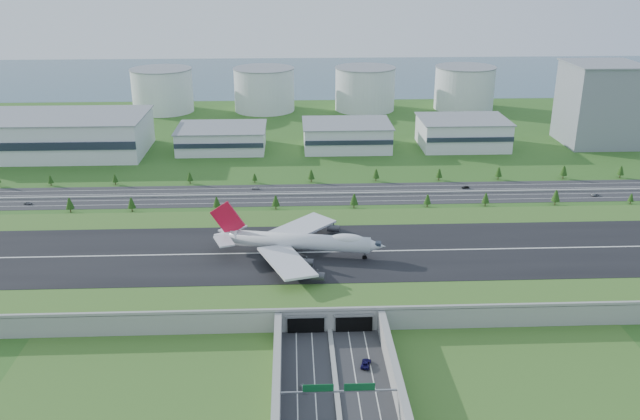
{
  "coord_description": "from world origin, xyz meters",
  "views": [
    {
      "loc": [
        -12.5,
        -258.72,
        126.37
      ],
      "look_at": [
        0.13,
        35.0,
        13.76
      ],
      "focal_mm": 38.0,
      "sensor_mm": 36.0,
      "label": 1
    }
  ],
  "objects_px": {
    "fuel_tank_a": "(162,91)",
    "car_6": "(595,195)",
    "office_tower": "(599,104)",
    "car_7": "(255,188)",
    "car_0": "(304,388)",
    "car_2": "(366,363)",
    "car_4": "(28,203)",
    "car_5": "(465,187)",
    "boeing_747": "(298,241)"
  },
  "relations": [
    {
      "from": "office_tower",
      "to": "boeing_747",
      "type": "xyz_separation_m",
      "value": [
        -210.44,
        -197.32,
        -13.1
      ]
    },
    {
      "from": "boeing_747",
      "to": "car_6",
      "type": "height_order",
      "value": "boeing_747"
    },
    {
      "from": "fuel_tank_a",
      "to": "car_0",
      "type": "height_order",
      "value": "fuel_tank_a"
    },
    {
      "from": "office_tower",
      "to": "car_0",
      "type": "bearing_deg",
      "value": -126.96
    },
    {
      "from": "car_7",
      "to": "fuel_tank_a",
      "type": "bearing_deg",
      "value": -141.56
    },
    {
      "from": "car_4",
      "to": "office_tower",
      "type": "bearing_deg",
      "value": -67.04
    },
    {
      "from": "car_0",
      "to": "car_2",
      "type": "relative_size",
      "value": 0.65
    },
    {
      "from": "fuel_tank_a",
      "to": "car_5",
      "type": "bearing_deg",
      "value": -45.41
    },
    {
      "from": "car_2",
      "to": "fuel_tank_a",
      "type": "bearing_deg",
      "value": -56.05
    },
    {
      "from": "office_tower",
      "to": "car_7",
      "type": "relative_size",
      "value": 11.89
    },
    {
      "from": "fuel_tank_a",
      "to": "car_6",
      "type": "relative_size",
      "value": 10.55
    },
    {
      "from": "office_tower",
      "to": "car_6",
      "type": "relative_size",
      "value": 11.6
    },
    {
      "from": "fuel_tank_a",
      "to": "car_6",
      "type": "height_order",
      "value": "fuel_tank_a"
    },
    {
      "from": "car_4",
      "to": "fuel_tank_a",
      "type": "bearing_deg",
      "value": -2.77
    },
    {
      "from": "office_tower",
      "to": "car_2",
      "type": "distance_m",
      "value": 328.39
    },
    {
      "from": "fuel_tank_a",
      "to": "car_2",
      "type": "bearing_deg",
      "value": -71.13
    },
    {
      "from": "car_2",
      "to": "car_5",
      "type": "bearing_deg",
      "value": -98.44
    },
    {
      "from": "car_6",
      "to": "car_5",
      "type": "bearing_deg",
      "value": 55.39
    },
    {
      "from": "car_4",
      "to": "car_5",
      "type": "xyz_separation_m",
      "value": [
        239.48,
        15.7,
        -0.02
      ]
    },
    {
      "from": "car_5",
      "to": "car_0",
      "type": "bearing_deg",
      "value": -36.6
    },
    {
      "from": "car_7",
      "to": "car_0",
      "type": "bearing_deg",
      "value": 22.77
    },
    {
      "from": "car_0",
      "to": "car_2",
      "type": "bearing_deg",
      "value": 16.18
    },
    {
      "from": "fuel_tank_a",
      "to": "car_6",
      "type": "xyz_separation_m",
      "value": [
        274.62,
        -223.97,
        -16.72
      ]
    },
    {
      "from": "car_5",
      "to": "car_6",
      "type": "height_order",
      "value": "car_5"
    },
    {
      "from": "office_tower",
      "to": "fuel_tank_a",
      "type": "xyz_separation_m",
      "value": [
        -320.0,
        115.0,
        -10.0
      ]
    },
    {
      "from": "car_2",
      "to": "office_tower",
      "type": "bearing_deg",
      "value": -110.29
    },
    {
      "from": "car_5",
      "to": "car_6",
      "type": "distance_m",
      "value": 70.43
    },
    {
      "from": "car_6",
      "to": "car_7",
      "type": "distance_m",
      "value": 189.37
    },
    {
      "from": "office_tower",
      "to": "car_0",
      "type": "relative_size",
      "value": 13.72
    },
    {
      "from": "boeing_747",
      "to": "car_5",
      "type": "distance_m",
      "value": 142.0
    },
    {
      "from": "car_6",
      "to": "fuel_tank_a",
      "type": "bearing_deg",
      "value": 28.6
    },
    {
      "from": "boeing_747",
      "to": "car_7",
      "type": "xyz_separation_m",
      "value": [
        -23.34,
        107.52,
        -13.61
      ]
    },
    {
      "from": "car_5",
      "to": "car_7",
      "type": "bearing_deg",
      "value": -101.17
    },
    {
      "from": "car_7",
      "to": "car_4",
      "type": "bearing_deg",
      "value": -65.04
    },
    {
      "from": "car_4",
      "to": "car_0",
      "type": "bearing_deg",
      "value": -133.98
    },
    {
      "from": "car_0",
      "to": "car_2",
      "type": "height_order",
      "value": "car_2"
    },
    {
      "from": "car_2",
      "to": "car_4",
      "type": "relative_size",
      "value": 1.45
    },
    {
      "from": "car_0",
      "to": "car_5",
      "type": "xyz_separation_m",
      "value": [
        95.87,
        185.28,
        0.03
      ]
    },
    {
      "from": "fuel_tank_a",
      "to": "car_2",
      "type": "height_order",
      "value": "fuel_tank_a"
    },
    {
      "from": "fuel_tank_a",
      "to": "car_4",
      "type": "xyz_separation_m",
      "value": [
        -33.64,
        -224.53,
        -16.65
      ]
    },
    {
      "from": "car_0",
      "to": "car_5",
      "type": "height_order",
      "value": "car_5"
    },
    {
      "from": "car_4",
      "to": "car_6",
      "type": "height_order",
      "value": "car_4"
    },
    {
      "from": "office_tower",
      "to": "fuel_tank_a",
      "type": "relative_size",
      "value": 1.1
    },
    {
      "from": "car_0",
      "to": "car_2",
      "type": "xyz_separation_m",
      "value": [
        20.55,
        12.21,
        0.18
      ]
    },
    {
      "from": "car_4",
      "to": "car_7",
      "type": "xyz_separation_m",
      "value": [
        119.86,
        19.73,
        -0.06
      ]
    },
    {
      "from": "car_0",
      "to": "car_6",
      "type": "bearing_deg",
      "value": 31.39
    },
    {
      "from": "fuel_tank_a",
      "to": "car_4",
      "type": "height_order",
      "value": "fuel_tank_a"
    },
    {
      "from": "car_0",
      "to": "car_2",
      "type": "distance_m",
      "value": 23.91
    },
    {
      "from": "office_tower",
      "to": "boeing_747",
      "type": "distance_m",
      "value": 288.78
    },
    {
      "from": "car_7",
      "to": "office_tower",
      "type": "bearing_deg",
      "value": 126.63
    }
  ]
}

